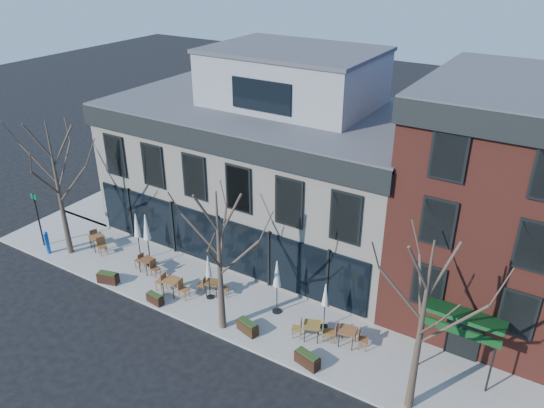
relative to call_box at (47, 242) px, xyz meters
The scene contains 25 objects.
ground 10.30m from the call_box, 22.48° to the left, with size 120.00×120.00×0.00m, color black.
sidewalk_front 12.88m from the call_box, ahead, with size 33.50×4.70×0.15m, color gray.
sidewalk_side 10.12m from the call_box, 100.09° to the left, with size 4.50×12.00×0.15m, color gray.
corner_building 13.66m from the call_box, 43.26° to the left, with size 18.39×10.39×11.10m.
red_brick_building 24.64m from the call_box, 21.61° to the left, with size 8.20×11.78×11.18m.
tree_corner 3.55m from the call_box, 35.89° to the left, with size 3.93×3.98×7.92m.
tree_mid 12.82m from the call_box, ahead, with size 3.50×3.55×7.04m.
tree_right 21.72m from the call_box, ahead, with size 3.72×3.77×7.48m.
sign_pole 1.60m from the call_box, 157.34° to the left, with size 0.50×0.10×3.40m.
call_box is the anchor object (origin of this frame).
cafe_set_0 2.78m from the call_box, 41.38° to the left, with size 2.01×1.17×1.04m.
cafe_set_1 6.44m from the call_box, 14.25° to the left, with size 1.84×0.80×0.95m.
cafe_set_2 8.80m from the call_box, ahead, with size 2.01×0.85×1.05m.
cafe_set_3 10.70m from the call_box, ahead, with size 1.75×0.92×0.90m.
cafe_set_4 16.50m from the call_box, ahead, with size 1.90×1.12×0.98m.
cafe_set_5 18.08m from the call_box, ahead, with size 1.95×0.88×1.00m.
umbrella_0 5.67m from the call_box, 24.55° to the left, with size 0.47×0.47×2.93m.
umbrella_1 6.41m from the call_box, 20.70° to the left, with size 0.50×0.50×3.15m.
umbrella_2 10.74m from the call_box, ahead, with size 0.40×0.40×2.49m.
umbrella_3 14.32m from the call_box, ahead, with size 0.47×0.47×2.94m.
umbrella_4 16.76m from the call_box, ahead, with size 0.39×0.39×2.44m.
planter_0 5.21m from the call_box, ahead, with size 1.19×0.73×0.62m.
planter_1 8.54m from the call_box, ahead, with size 0.98×0.47×0.53m.
planter_2 13.71m from the call_box, ahead, with size 1.16×0.70×0.61m.
planter_3 17.07m from the call_box, ahead, with size 1.21×0.70×0.64m.
Camera 1 is at (15.33, -19.48, 16.48)m, focal length 35.00 mm.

